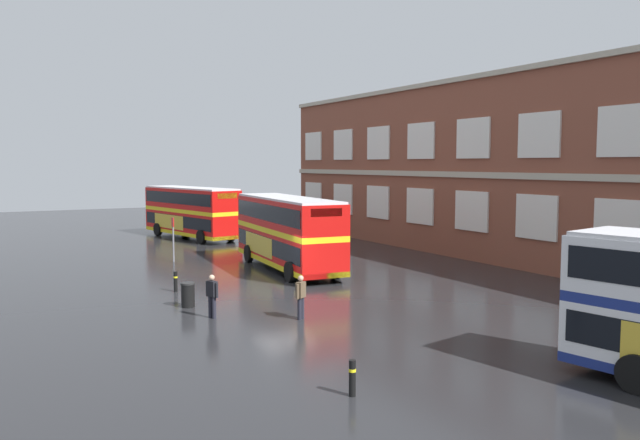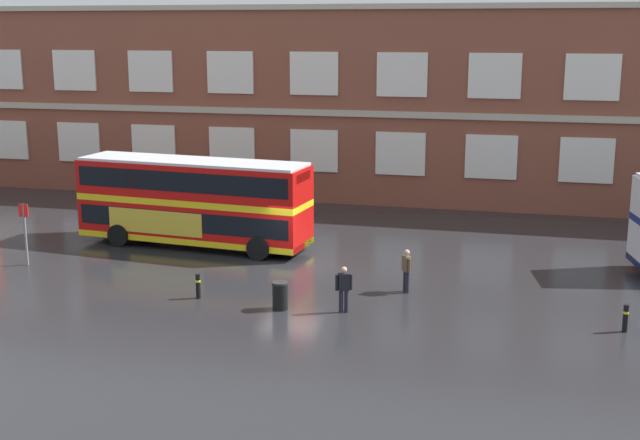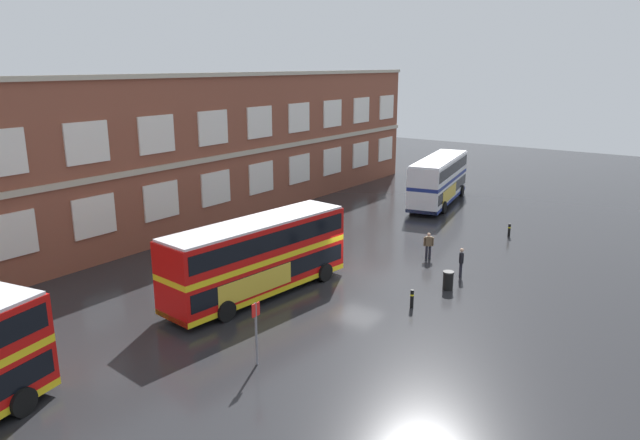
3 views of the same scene
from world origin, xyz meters
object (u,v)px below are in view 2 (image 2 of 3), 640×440
station_litter_bin (280,296)px  safety_bollard_east (198,286)px  second_passenger (407,269)px  bus_stand_flag (25,228)px  waiting_passenger (344,287)px  double_decker_middle (193,201)px  safety_bollard_west (625,318)px

station_litter_bin → safety_bollard_east: size_ratio=1.08×
second_passenger → safety_bollard_east: bearing=-160.3°
bus_stand_flag → safety_bollard_east: bearing=-15.6°
waiting_passenger → second_passenger: bearing=58.0°
waiting_passenger → station_litter_bin: 2.36m
safety_bollard_east → station_litter_bin: bearing=-7.9°
double_decker_middle → bus_stand_flag: double_decker_middle is taller
safety_bollard_west → station_litter_bin: bearing=-177.2°
second_passenger → double_decker_middle: bearing=156.3°
double_decker_middle → safety_bollard_east: bearing=-66.6°
bus_stand_flag → waiting_passenger: bearing=-10.6°
waiting_passenger → second_passenger: same height
waiting_passenger → safety_bollard_east: waiting_passenger is taller
second_passenger → safety_bollard_east: size_ratio=1.79×
bus_stand_flag → safety_bollard_east: (8.88, -2.49, -1.14)m
safety_bollard_west → waiting_passenger: bearing=-177.9°
waiting_passenger → bus_stand_flag: (-14.57, 2.71, 0.70)m
double_decker_middle → waiting_passenger: 11.76m
second_passenger → station_litter_bin: bearing=-142.7°
second_passenger → bus_stand_flag: size_ratio=0.63×
bus_stand_flag → safety_bollard_east: size_ratio=2.84×
double_decker_middle → waiting_passenger: size_ratio=6.59×
waiting_passenger → safety_bollard_east: 5.71m
station_litter_bin → double_decker_middle: bearing=129.9°
double_decker_middle → waiting_passenger: (8.88, -7.62, -1.22)m
waiting_passenger → bus_stand_flag: bearing=169.4°
double_decker_middle → bus_stand_flag: bearing=-139.3°
waiting_passenger → station_litter_bin: (-2.32, -0.24, -0.41)m
waiting_passenger → second_passenger: size_ratio=1.00×
double_decker_middle → second_passenger: size_ratio=6.59×
second_passenger → station_litter_bin: 5.21m
safety_bollard_east → waiting_passenger: bearing=-2.3°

